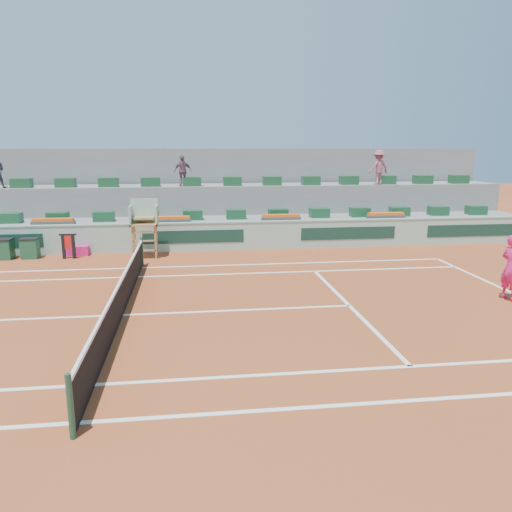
# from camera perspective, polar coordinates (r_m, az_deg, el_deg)

# --- Properties ---
(ground) EXTENTS (90.00, 90.00, 0.00)m
(ground) POSITION_cam_1_polar(r_m,az_deg,el_deg) (14.17, -15.01, -6.55)
(ground) COLOR #913D1C
(ground) RESTS_ON ground
(seating_tier_lower) EXTENTS (36.00, 4.00, 1.20)m
(seating_tier_lower) POSITION_cam_1_polar(r_m,az_deg,el_deg) (24.39, -11.89, 2.91)
(seating_tier_lower) COLOR gray
(seating_tier_lower) RESTS_ON ground
(seating_tier_upper) EXTENTS (36.00, 2.40, 2.60)m
(seating_tier_upper) POSITION_cam_1_polar(r_m,az_deg,el_deg) (25.87, -11.70, 5.02)
(seating_tier_upper) COLOR gray
(seating_tier_upper) RESTS_ON ground
(stadium_back_wall) EXTENTS (36.00, 0.40, 4.40)m
(stadium_back_wall) POSITION_cam_1_polar(r_m,az_deg,el_deg) (27.37, -11.54, 7.31)
(stadium_back_wall) COLOR gray
(stadium_back_wall) RESTS_ON ground
(player_bag) EXTENTS (0.93, 0.41, 0.41)m
(player_bag) POSITION_cam_1_polar(r_m,az_deg,el_deg) (22.37, -19.76, 0.58)
(player_bag) COLOR #EB1E79
(player_bag) RESTS_ON ground
(spectator_mid) EXTENTS (0.94, 0.64, 1.49)m
(spectator_mid) POSITION_cam_1_polar(r_m,az_deg,el_deg) (24.85, -8.36, 9.59)
(spectator_mid) COLOR #694650
(spectator_mid) RESTS_ON seating_tier_upper
(spectator_right) EXTENTS (1.27, 0.96, 1.75)m
(spectator_right) POSITION_cam_1_polar(r_m,az_deg,el_deg) (26.50, 13.82, 9.81)
(spectator_right) COLOR #A25162
(spectator_right) RESTS_ON seating_tier_upper
(court_lines) EXTENTS (23.89, 11.09, 0.01)m
(court_lines) POSITION_cam_1_polar(r_m,az_deg,el_deg) (14.17, -15.01, -6.53)
(court_lines) COLOR white
(court_lines) RESTS_ON ground
(tennis_net) EXTENTS (0.10, 11.97, 1.10)m
(tennis_net) POSITION_cam_1_polar(r_m,az_deg,el_deg) (14.02, -15.12, -4.51)
(tennis_net) COLOR black
(tennis_net) RESTS_ON ground
(advertising_hoarding) EXTENTS (36.00, 0.34, 1.26)m
(advertising_hoarding) POSITION_cam_1_polar(r_m,az_deg,el_deg) (22.22, -12.26, 2.08)
(advertising_hoarding) COLOR #95BCA9
(advertising_hoarding) RESTS_ON ground
(umpire_chair) EXTENTS (1.10, 0.90, 2.40)m
(umpire_chair) POSITION_cam_1_polar(r_m,az_deg,el_deg) (21.09, -12.65, 4.03)
(umpire_chair) COLOR olive
(umpire_chair) RESTS_ON ground
(seat_row_lower) EXTENTS (32.90, 0.60, 0.44)m
(seat_row_lower) POSITION_cam_1_polar(r_m,az_deg,el_deg) (23.38, -12.15, 4.54)
(seat_row_lower) COLOR #184928
(seat_row_lower) RESTS_ON seating_tier_lower
(seat_row_upper) EXTENTS (32.90, 0.60, 0.44)m
(seat_row_upper) POSITION_cam_1_polar(r_m,az_deg,el_deg) (25.13, -11.95, 8.28)
(seat_row_upper) COLOR #184928
(seat_row_upper) RESTS_ON seating_tier_upper
(flower_planters) EXTENTS (26.80, 0.36, 0.28)m
(flower_planters) POSITION_cam_1_polar(r_m,az_deg,el_deg) (22.79, -16.06, 3.91)
(flower_planters) COLOR #484848
(flower_planters) RESTS_ON seating_tier_lower
(drink_cooler_a) EXTENTS (0.69, 0.59, 0.84)m
(drink_cooler_a) POSITION_cam_1_polar(r_m,az_deg,el_deg) (22.49, -24.42, 0.82)
(drink_cooler_a) COLOR #194B2E
(drink_cooler_a) RESTS_ON ground
(drink_cooler_b) EXTENTS (0.80, 0.69, 0.84)m
(drink_cooler_b) POSITION_cam_1_polar(r_m,az_deg,el_deg) (22.81, -26.99, 0.72)
(drink_cooler_b) COLOR #194B2E
(drink_cooler_b) RESTS_ON ground
(towel_rack) EXTENTS (0.68, 0.11, 1.03)m
(towel_rack) POSITION_cam_1_polar(r_m,az_deg,el_deg) (21.78, -20.66, 1.28)
(towel_rack) COLOR black
(towel_rack) RESTS_ON ground
(tennis_player) EXTENTS (0.63, 0.97, 2.28)m
(tennis_player) POSITION_cam_1_polar(r_m,az_deg,el_deg) (16.61, 27.18, -1.15)
(tennis_player) COLOR #EB1E79
(tennis_player) RESTS_ON ground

